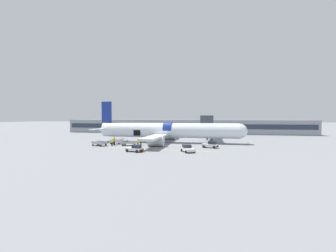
{
  "coord_description": "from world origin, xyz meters",
  "views": [
    {
      "loc": [
        10.93,
        -49.85,
        6.24
      ],
      "look_at": [
        0.51,
        3.05,
        4.13
      ],
      "focal_mm": 24.0,
      "sensor_mm": 36.0,
      "label": 1
    }
  ],
  "objects": [
    {
      "name": "safety_cone_wingtip",
      "position": [
        0.3,
        -3.92,
        0.31
      ],
      "size": [
        0.5,
        0.5,
        0.67
      ],
      "color": "black",
      "rests_on": "ground_plane"
    },
    {
      "name": "baggage_tug_rear",
      "position": [
        10.63,
        -3.57,
        0.62
      ],
      "size": [
        3.48,
        2.35,
        1.44
      ],
      "color": "silver",
      "rests_on": "ground_plane"
    },
    {
      "name": "apron_marking_line",
      "position": [
        0.41,
        -7.72,
        0.0
      ],
      "size": [
        24.06,
        2.66,
        0.01
      ],
      "color": "yellow",
      "rests_on": "ground_plane"
    },
    {
      "name": "ground_crew_supervisor",
      "position": [
        -4.5,
        -4.6,
        0.89
      ],
      "size": [
        0.48,
        0.59,
        1.7
      ],
      "color": "#1E2338",
      "rests_on": "ground_plane"
    },
    {
      "name": "suitcase_on_tarmac_upright",
      "position": [
        -4.96,
        -5.51,
        0.23
      ],
      "size": [
        0.56,
        0.49,
        0.58
      ],
      "color": "black",
      "rests_on": "ground_plane"
    },
    {
      "name": "ground_crew_loader_a",
      "position": [
        -10.32,
        -4.75,
        0.87
      ],
      "size": [
        0.48,
        0.57,
        1.66
      ],
      "color": "#1E2338",
      "rests_on": "ground_plane"
    },
    {
      "name": "terminal_strip",
      "position": [
        0.0,
        37.03,
        2.61
      ],
      "size": [
        93.23,
        8.45,
        5.22
      ],
      "color": "gray",
      "rests_on": "ground_plane"
    },
    {
      "name": "safety_cone_engine_left",
      "position": [
        -1.19,
        -11.32,
        0.28
      ],
      "size": [
        0.58,
        0.58,
        0.6
      ],
      "color": "black",
      "rests_on": "ground_plane"
    },
    {
      "name": "baggage_cart_loading",
      "position": [
        -7.03,
        -3.39,
        0.53
      ],
      "size": [
        4.08,
        2.2,
        1.15
      ],
      "color": "#999BA0",
      "rests_on": "ground_plane"
    },
    {
      "name": "baggage_tug_lead",
      "position": [
        6.66,
        -9.99,
        0.59
      ],
      "size": [
        2.82,
        3.4,
        1.32
      ],
      "color": "white",
      "rests_on": "ground_plane"
    },
    {
      "name": "ground_crew_loader_b",
      "position": [
        -4.65,
        -2.11,
        0.89
      ],
      "size": [
        0.57,
        0.51,
        1.69
      ],
      "color": "#2D2D33",
      "rests_on": "ground_plane"
    },
    {
      "name": "ground_plane",
      "position": [
        0.0,
        0.0,
        0.0
      ],
      "size": [
        500.0,
        500.0,
        0.0
      ],
      "primitive_type": "plane",
      "color": "gray"
    },
    {
      "name": "airplane",
      "position": [
        -0.15,
        4.08,
        2.91
      ],
      "size": [
        37.57,
        29.18,
        10.28
      ],
      "color": "silver",
      "rests_on": "ground_plane"
    },
    {
      "name": "jet_bridge_stub",
      "position": [
        9.64,
        11.3,
        5.16
      ],
      "size": [
        3.18,
        12.92,
        6.68
      ],
      "color": "#4C4C51",
      "rests_on": "ground_plane"
    },
    {
      "name": "baggage_cart_empty",
      "position": [
        -13.04,
        -5.03,
        0.5
      ],
      "size": [
        4.14,
        2.58,
        1.03
      ],
      "color": "#999BA0",
      "rests_on": "ground_plane"
    },
    {
      "name": "ground_crew_driver",
      "position": [
        -10.44,
        -3.39,
        0.97
      ],
      "size": [
        0.45,
        0.64,
        1.85
      ],
      "color": "black",
      "rests_on": "ground_plane"
    },
    {
      "name": "baggage_cart_queued",
      "position": [
        -10.91,
        -0.96,
        0.54
      ],
      "size": [
        3.68,
        2.24,
        1.09
      ],
      "color": "silver",
      "rests_on": "ground_plane"
    },
    {
      "name": "safety_cone_nose",
      "position": [
        18.82,
        2.5,
        0.32
      ],
      "size": [
        0.64,
        0.64,
        0.69
      ],
      "color": "black",
      "rests_on": "ground_plane"
    },
    {
      "name": "baggage_tug_mid",
      "position": [
        -2.7,
        -11.58,
        0.58
      ],
      "size": [
        3.38,
        2.41,
        1.3
      ],
      "color": "white",
      "rests_on": "ground_plane"
    }
  ]
}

